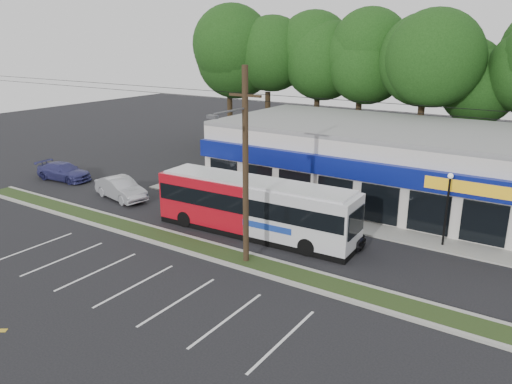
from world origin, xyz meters
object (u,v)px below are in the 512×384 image
at_px(metrobus, 255,206).
at_px(pedestrian_b, 279,215).
at_px(car_silver, 121,189).
at_px(car_blue, 64,172).
at_px(lamp_post, 448,201).
at_px(car_dark, 330,233).
at_px(pedestrian_a, 279,214).
at_px(utility_pole, 242,161).

bearing_deg(metrobus, pedestrian_b, 59.95).
bearing_deg(car_silver, car_blue, 95.12).
distance_m(lamp_post, pedestrian_b, 9.59).
bearing_deg(lamp_post, car_silver, -169.56).
bearing_deg(car_dark, car_silver, 83.18).
distance_m(lamp_post, pedestrian_a, 9.58).
height_order(lamp_post, car_dark, lamp_post).
distance_m(car_dark, car_silver, 16.28).
bearing_deg(pedestrian_a, car_silver, 6.93).
bearing_deg(lamp_post, car_blue, -174.09).
distance_m(pedestrian_a, pedestrian_b, 0.08).
xyz_separation_m(utility_pole, pedestrian_b, (-0.83, 5.07, -4.53)).
height_order(car_silver, car_blue, car_silver).
height_order(car_silver, pedestrian_b, pedestrian_b).
xyz_separation_m(metrobus, car_blue, (-19.72, 1.24, -1.06)).
relative_size(utility_pole, car_dark, 12.38).
xyz_separation_m(car_silver, car_blue, (-7.86, 0.93, -0.08)).
relative_size(metrobus, pedestrian_a, 6.51).
bearing_deg(pedestrian_a, pedestrian_b, -0.00).
height_order(utility_pole, pedestrian_b, utility_pole).
distance_m(car_silver, car_blue, 7.91).
bearing_deg(metrobus, utility_pole, -67.90).
xyz_separation_m(lamp_post, car_blue, (-29.51, -3.06, -1.96)).
bearing_deg(car_blue, utility_pole, -108.50).
height_order(car_blue, pedestrian_a, pedestrian_a).
relative_size(utility_pole, lamp_post, 11.76).
bearing_deg(car_blue, car_silver, -102.54).
relative_size(car_dark, car_silver, 0.84).
bearing_deg(car_dark, utility_pole, 139.47).
bearing_deg(utility_pole, pedestrian_a, 99.31).
bearing_deg(car_blue, pedestrian_a, -95.06).
height_order(utility_pole, pedestrian_a, utility_pole).
distance_m(lamp_post, car_blue, 29.73).
distance_m(car_blue, pedestrian_a, 20.51).
bearing_deg(car_blue, metrobus, -99.38).
bearing_deg(metrobus, car_blue, 174.09).
relative_size(metrobus, pedestrian_b, 7.08).
xyz_separation_m(metrobus, car_silver, (-11.86, 0.31, -0.99)).
relative_size(car_dark, pedestrian_b, 2.28).
height_order(car_silver, pedestrian_a, pedestrian_a).
bearing_deg(lamp_post, metrobus, -156.29).
distance_m(car_dark, pedestrian_a, 3.66).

